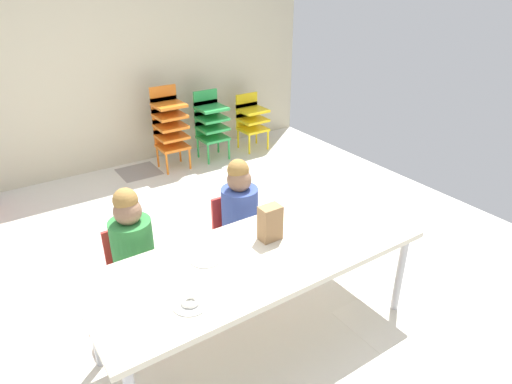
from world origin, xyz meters
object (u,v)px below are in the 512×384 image
object	(u,v)px
paper_plate_near_edge	(191,304)
donut_powdered_on_plate	(190,301)
kid_chair_yellow_stack	(251,118)
paper_plate_center_table	(206,259)
craft_table	(259,261)
seated_child_near_camera	(132,242)
seated_child_middle_seat	(239,208)
paper_bag_brown	(270,223)
kid_chair_green_stack	(210,121)
kid_chair_orange_stack	(169,124)

from	to	relation	value
paper_plate_near_edge	donut_powdered_on_plate	xyz separation A→B (m)	(0.00, 0.00, 0.02)
kid_chair_yellow_stack	paper_plate_center_table	world-z (taller)	kid_chair_yellow_stack
craft_table	paper_plate_center_table	world-z (taller)	paper_plate_center_table
seated_child_near_camera	paper_plate_center_table	xyz separation A→B (m)	(0.26, -0.48, 0.06)
seated_child_middle_seat	seated_child_near_camera	bearing A→B (deg)	180.00
paper_plate_center_table	donut_powdered_on_plate	size ratio (longest dim) A/B	1.90
seated_child_near_camera	paper_plate_center_table	size ratio (longest dim) A/B	5.10
paper_plate_near_edge	seated_child_middle_seat	bearing A→B (deg)	45.47
paper_plate_near_edge	donut_powdered_on_plate	size ratio (longest dim) A/B	1.90
paper_bag_brown	donut_powdered_on_plate	bearing A→B (deg)	-158.38
donut_powdered_on_plate	paper_bag_brown	bearing A→B (deg)	21.62
kid_chair_yellow_stack	craft_table	bearing A→B (deg)	-122.56
seated_child_middle_seat	donut_powdered_on_plate	distance (m)	1.09
kid_chair_green_stack	paper_bag_brown	world-z (taller)	paper_bag_brown
kid_chair_green_stack	paper_plate_center_table	distance (m)	2.99
seated_child_near_camera	paper_plate_near_edge	bearing A→B (deg)	-88.41
kid_chair_green_stack	donut_powdered_on_plate	size ratio (longest dim) A/B	8.43
seated_child_middle_seat	paper_bag_brown	world-z (taller)	seated_child_middle_seat
seated_child_middle_seat	kid_chair_yellow_stack	world-z (taller)	seated_child_middle_seat
kid_chair_green_stack	kid_chair_orange_stack	bearing A→B (deg)	179.97
seated_child_middle_seat	kid_chair_orange_stack	size ratio (longest dim) A/B	1.00
kid_chair_orange_stack	paper_plate_near_edge	distance (m)	3.14
craft_table	seated_child_near_camera	xyz separation A→B (m)	(-0.54, 0.61, -0.01)
seated_child_near_camera	kid_chair_orange_stack	size ratio (longest dim) A/B	1.00
donut_powdered_on_plate	paper_plate_near_edge	bearing A→B (deg)	0.00
paper_bag_brown	paper_plate_center_table	world-z (taller)	paper_bag_brown
paper_plate_center_table	donut_powdered_on_plate	distance (m)	0.38
kid_chair_orange_stack	kid_chair_green_stack	world-z (taller)	kid_chair_orange_stack
paper_plate_near_edge	kid_chair_yellow_stack	bearing A→B (deg)	52.05
seated_child_near_camera	paper_bag_brown	size ratio (longest dim) A/B	4.17
seated_child_middle_seat	paper_bag_brown	distance (m)	0.55
paper_plate_near_edge	donut_powdered_on_plate	bearing A→B (deg)	0.00
kid_chair_orange_stack	kid_chair_yellow_stack	bearing A→B (deg)	-0.04
paper_plate_near_edge	kid_chair_orange_stack	bearing A→B (deg)	67.93
seated_child_middle_seat	paper_plate_near_edge	distance (m)	1.09
craft_table	kid_chair_yellow_stack	bearing A→B (deg)	57.44
donut_powdered_on_plate	craft_table	bearing A→B (deg)	17.96
craft_table	seated_child_middle_seat	xyz separation A→B (m)	(0.24, 0.61, -0.01)
paper_bag_brown	paper_plate_center_table	size ratio (longest dim) A/B	1.22
craft_table	kid_chair_green_stack	world-z (taller)	kid_chair_green_stack
kid_chair_orange_stack	kid_chair_yellow_stack	distance (m)	1.09
paper_bag_brown	paper_plate_center_table	distance (m)	0.44
craft_table	paper_plate_near_edge	size ratio (longest dim) A/B	10.89
seated_child_middle_seat	kid_chair_yellow_stack	xyz separation A→B (m)	(1.50, 2.13, -0.16)
seated_child_middle_seat	kid_chair_orange_stack	distance (m)	2.17
seated_child_middle_seat	craft_table	bearing A→B (deg)	-111.97
kid_chair_green_stack	paper_plate_center_table	world-z (taller)	kid_chair_green_stack
kid_chair_green_stack	craft_table	bearing A→B (deg)	-113.27
craft_table	seated_child_middle_seat	bearing A→B (deg)	68.03
craft_table	seated_child_near_camera	size ratio (longest dim) A/B	2.14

